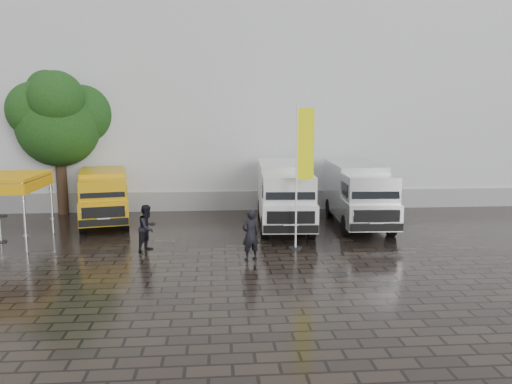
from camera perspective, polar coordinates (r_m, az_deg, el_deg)
The scene contains 12 objects.
ground at distance 18.71m, azimuth 5.11°, elevation -6.54°, with size 120.00×120.00×0.00m, color black.
exhibition_hall at distance 34.17m, azimuth 4.05°, elevation 10.56°, with size 44.00×16.00×12.00m, color silver.
hall_plinth at distance 26.60m, azimuth 6.51°, elevation -0.86°, with size 44.00×0.15×1.00m, color gray.
van_yellow at distance 23.78m, azimuth -17.00°, elevation -0.63°, with size 2.00×5.20×2.40m, color #CE960A, non-canonical shape.
van_white at distance 22.07m, azimuth 3.24°, elevation -0.45°, with size 2.15×6.45×2.79m, color silver, non-canonical shape.
van_silver at distance 22.82m, azimuth 11.61°, elevation -0.37°, with size 2.11×6.34×2.75m, color #B8BABD, non-canonical shape.
flagpole at distance 18.31m, azimuth 5.23°, elevation 2.84°, with size 0.88×0.50×5.41m.
tree at distance 26.83m, azimuth -21.79°, elevation 7.61°, with size 4.05×4.12×7.28m.
cocktail_table at distance 21.99m, azimuth -27.20°, elevation -3.79°, with size 0.60×0.60×1.04m, color black.
wheelie_bin at distance 26.69m, azimuth 12.48°, elevation -0.91°, with size 0.64×0.64×1.06m, color black.
person_front at distance 17.13m, azimuth -0.65°, elevation -4.90°, with size 0.64×0.42×1.76m, color black.
person_tent at distance 18.72m, azimuth -12.31°, elevation -4.01°, with size 0.83×0.65×1.71m, color black.
Camera 1 is at (-3.09, -17.78, 4.94)m, focal length 35.00 mm.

